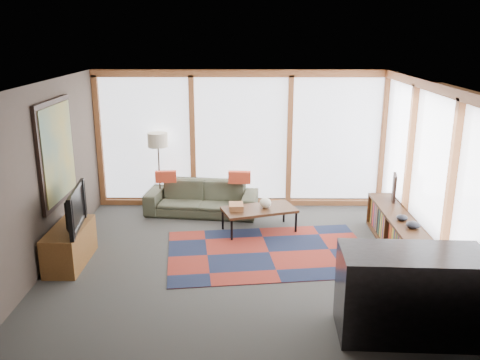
{
  "coord_description": "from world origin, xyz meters",
  "views": [
    {
      "loc": [
        0.07,
        -6.98,
        3.27
      ],
      "look_at": [
        0.0,
        0.4,
        1.1
      ],
      "focal_mm": 38.0,
      "sensor_mm": 36.0,
      "label": 1
    }
  ],
  "objects_px": {
    "tv_console": "(70,246)",
    "bookshelf": "(397,233)",
    "floor_lamp": "(159,172)",
    "sofa": "(202,198)",
    "television": "(70,209)",
    "bar_counter": "(411,294)",
    "coffee_table": "(259,220)"
  },
  "relations": [
    {
      "from": "tv_console",
      "to": "bookshelf",
      "type": "bearing_deg",
      "value": 6.19
    },
    {
      "from": "floor_lamp",
      "to": "tv_console",
      "type": "xyz_separation_m",
      "value": [
        -0.94,
        -2.34,
        -0.46
      ]
    },
    {
      "from": "sofa",
      "to": "television",
      "type": "relative_size",
      "value": 1.96
    },
    {
      "from": "sofa",
      "to": "bar_counter",
      "type": "relative_size",
      "value": 1.3
    },
    {
      "from": "floor_lamp",
      "to": "television",
      "type": "distance_m",
      "value": 2.54
    },
    {
      "from": "floor_lamp",
      "to": "television",
      "type": "bearing_deg",
      "value": -110.23
    },
    {
      "from": "coffee_table",
      "to": "bookshelf",
      "type": "relative_size",
      "value": 0.54
    },
    {
      "from": "bookshelf",
      "to": "bar_counter",
      "type": "distance_m",
      "value": 2.36
    },
    {
      "from": "television",
      "to": "bar_counter",
      "type": "xyz_separation_m",
      "value": [
        4.3,
        -1.73,
        -0.36
      ]
    },
    {
      "from": "floor_lamp",
      "to": "coffee_table",
      "type": "height_order",
      "value": "floor_lamp"
    },
    {
      "from": "floor_lamp",
      "to": "tv_console",
      "type": "distance_m",
      "value": 2.56
    },
    {
      "from": "sofa",
      "to": "bookshelf",
      "type": "bearing_deg",
      "value": -20.19
    },
    {
      "from": "bookshelf",
      "to": "television",
      "type": "relative_size",
      "value": 2.17
    },
    {
      "from": "coffee_table",
      "to": "tv_console",
      "type": "bearing_deg",
      "value": -155.3
    },
    {
      "from": "television",
      "to": "bar_counter",
      "type": "height_order",
      "value": "television"
    },
    {
      "from": "coffee_table",
      "to": "television",
      "type": "distance_m",
      "value": 3.09
    },
    {
      "from": "floor_lamp",
      "to": "tv_console",
      "type": "height_order",
      "value": "floor_lamp"
    },
    {
      "from": "sofa",
      "to": "tv_console",
      "type": "relative_size",
      "value": 1.82
    },
    {
      "from": "sofa",
      "to": "coffee_table",
      "type": "xyz_separation_m",
      "value": [
        1.04,
        -0.86,
        -0.1
      ]
    },
    {
      "from": "bar_counter",
      "to": "tv_console",
      "type": "bearing_deg",
      "value": 160.46
    },
    {
      "from": "sofa",
      "to": "bar_counter",
      "type": "distance_m",
      "value": 4.71
    },
    {
      "from": "sofa",
      "to": "floor_lamp",
      "type": "height_order",
      "value": "floor_lamp"
    },
    {
      "from": "tv_console",
      "to": "bar_counter",
      "type": "relative_size",
      "value": 0.71
    },
    {
      "from": "bookshelf",
      "to": "television",
      "type": "xyz_separation_m",
      "value": [
        -4.83,
        -0.57,
        0.58
      ]
    },
    {
      "from": "sofa",
      "to": "bar_counter",
      "type": "bearing_deg",
      "value": -49.24
    },
    {
      "from": "coffee_table",
      "to": "tv_console",
      "type": "xyz_separation_m",
      "value": [
        -2.78,
        -1.28,
        0.08
      ]
    },
    {
      "from": "sofa",
      "to": "coffee_table",
      "type": "height_order",
      "value": "sofa"
    },
    {
      "from": "tv_console",
      "to": "floor_lamp",
      "type": "bearing_deg",
      "value": 68.09
    },
    {
      "from": "sofa",
      "to": "television",
      "type": "height_order",
      "value": "television"
    },
    {
      "from": "bookshelf",
      "to": "television",
      "type": "distance_m",
      "value": 4.9
    },
    {
      "from": "sofa",
      "to": "television",
      "type": "bearing_deg",
      "value": -120.84
    },
    {
      "from": "coffee_table",
      "to": "television",
      "type": "xyz_separation_m",
      "value": [
        -2.72,
        -1.32,
        0.66
      ]
    }
  ]
}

